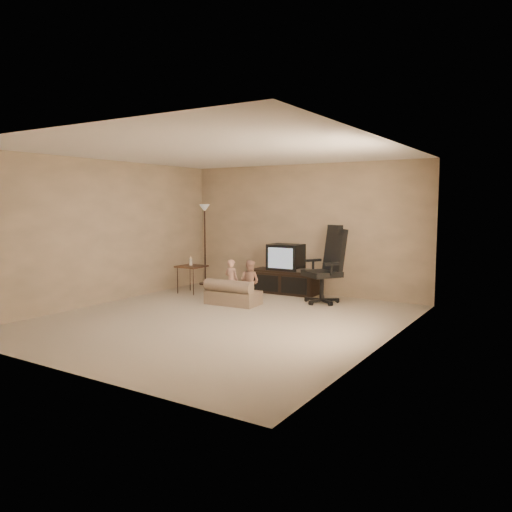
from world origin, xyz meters
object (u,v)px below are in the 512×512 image
Objects in this scene: toddler_right at (250,282)px; floor_lamp at (205,226)px; toddler_left at (231,281)px; office_chair at (326,275)px; tv_stand at (286,273)px; child_sofa at (232,294)px; side_table at (191,266)px.

floor_lamp is at bearing -31.13° from toddler_right.
toddler_right is (0.33, 0.08, -0.00)m from toddler_left.
toddler_right is at bearing -114.37° from office_chair.
tv_stand is 1.50m from child_sofa.
toddler_right reaches higher than side_table.
office_chair reaches higher than toddler_right.
office_chair reaches higher than toddler_left.
tv_stand is 1.32m from toddler_left.
floor_lamp is at bearing 136.33° from child_sofa.
child_sofa is (1.74, -1.49, -1.08)m from floor_lamp.
side_table reaches higher than child_sofa.
tv_stand is at bearing -170.03° from office_chair.
toddler_left reaches higher than child_sofa.
tv_stand reaches higher than toddler_left.
office_chair reaches higher than tv_stand.
child_sofa is at bearing -21.70° from side_table.
tv_stand reaches higher than side_table.
side_table is at bearing -13.67° from toddler_left.
child_sofa is at bearing 59.11° from toddler_right.
floor_lamp is (-0.41, 0.96, 0.74)m from side_table.
child_sofa is at bearing 128.06° from toddler_left.
floor_lamp is at bearing -37.36° from toddler_left.
tv_stand is 1.87× the size of side_table.
toddler_left is at bearing -118.19° from office_chair.
tv_stand is 1.85m from side_table.
toddler_left is at bearing -38.96° from floor_lamp.
toddler_left is at bearing 123.38° from child_sofa.
floor_lamp is at bearing -155.90° from office_chair.
child_sofa is at bearing -109.28° from office_chair.
office_chair is at bearing 34.61° from child_sofa.
floor_lamp reaches higher than office_chair.
side_table is at bearing -8.12° from toddler_right.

